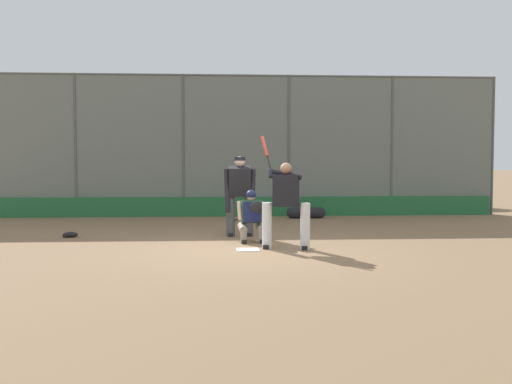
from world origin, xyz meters
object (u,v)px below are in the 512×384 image
(umpire_home, at_px, (240,193))
(spare_bat_near_backstop, at_px, (246,219))
(batter_at_plate, at_px, (286,202))
(equipment_bag_dugout_side, at_px, (306,213))
(catcher_behind_plate, at_px, (252,215))
(fielding_glove_on_dirt, at_px, (70,235))

(umpire_home, bearing_deg, spare_bat_near_backstop, -93.45)
(batter_at_plate, xyz_separation_m, spare_bat_near_backstop, (0.51, -5.52, -0.87))
(spare_bat_near_backstop, height_order, equipment_bag_dugout_side, equipment_bag_dugout_side)
(catcher_behind_plate, relative_size, umpire_home, 0.61)
(equipment_bag_dugout_side, bearing_deg, spare_bat_near_backstop, 11.86)
(umpire_home, height_order, equipment_bag_dugout_side, umpire_home)
(umpire_home, distance_m, spare_bat_near_backstop, 3.75)
(catcher_behind_plate, relative_size, spare_bat_near_backstop, 1.63)
(batter_at_plate, relative_size, fielding_glove_on_dirt, 6.62)
(batter_at_plate, bearing_deg, equipment_bag_dugout_side, -88.02)
(catcher_behind_plate, height_order, fielding_glove_on_dirt, catcher_behind_plate)
(equipment_bag_dugout_side, bearing_deg, catcher_behind_plate, 69.19)
(batter_at_plate, relative_size, equipment_bag_dugout_side, 1.91)
(batter_at_plate, height_order, fielding_glove_on_dirt, batter_at_plate)
(spare_bat_near_backstop, height_order, fielding_glove_on_dirt, fielding_glove_on_dirt)
(batter_at_plate, relative_size, umpire_home, 1.23)
(batter_at_plate, xyz_separation_m, fielding_glove_on_dirt, (4.57, -2.00, -0.85))
(equipment_bag_dugout_side, bearing_deg, umpire_home, 62.41)
(catcher_behind_plate, height_order, equipment_bag_dugout_side, catcher_behind_plate)
(umpire_home, bearing_deg, equipment_bag_dugout_side, -116.36)
(catcher_behind_plate, bearing_deg, umpire_home, -82.16)
(catcher_behind_plate, xyz_separation_m, spare_bat_near_backstop, (-0.08, -4.56, -0.53))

